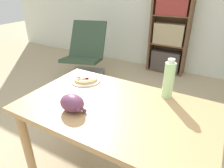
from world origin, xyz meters
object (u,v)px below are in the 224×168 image
Objects in this scene: bookshelf at (169,33)px; drink_bottle at (169,80)px; pizza_on_plate at (86,79)px; lounge_chair_near at (86,62)px; grape_bunch at (72,103)px.

drink_bottle is at bearing -75.25° from bookshelf.
pizza_on_plate is 2.24m from bookshelf.
pizza_on_plate is 0.87× the size of drink_bottle.
pizza_on_plate is at bearing -71.75° from lounge_chair_near.
pizza_on_plate is at bearing -91.45° from bookshelf.
grape_bunch is 0.12× the size of bookshelf.
drink_bottle is at bearing 45.37° from grape_bunch.
grape_bunch reaches higher than pizza_on_plate.
bookshelf is (1.06, 0.94, 0.40)m from lounge_chair_near.
lounge_chair_near reaches higher than grape_bunch.
lounge_chair_near reaches higher than pizza_on_plate.
bookshelf is at bearing 104.75° from drink_bottle.
bookshelf reaches higher than lounge_chair_near.
drink_bottle is at bearing -56.28° from lounge_chair_near.
grape_bunch is 2.12m from lounge_chair_near.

